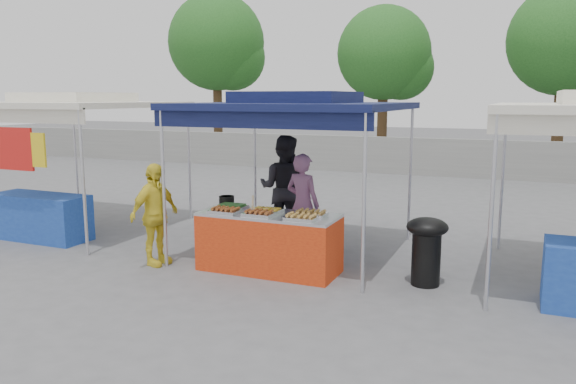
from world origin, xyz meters
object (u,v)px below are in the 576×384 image
at_px(helper_man, 284,188).
at_px(customer_person, 155,215).
at_px(vendor_table, 269,242).
at_px(wok_burner, 427,245).
at_px(cooking_pot, 227,200).
at_px(vendor_woman, 303,204).

relative_size(helper_man, customer_person, 1.20).
relative_size(vendor_table, helper_man, 1.09).
bearing_deg(wok_burner, cooking_pot, -173.86).
height_order(helper_man, customer_person, helper_man).
bearing_deg(vendor_table, helper_man, 106.67).
bearing_deg(cooking_pot, customer_person, -138.97).
xyz_separation_m(wok_burner, helper_man, (-2.72, 1.50, 0.37)).
distance_m(cooking_pot, helper_man, 1.47).
bearing_deg(vendor_woman, wok_burner, 173.42).
bearing_deg(cooking_pot, vendor_woman, 33.60).
height_order(vendor_woman, helper_man, helper_man).
distance_m(wok_burner, vendor_woman, 2.21).
xyz_separation_m(vendor_table, vendor_woman, (0.12, 1.00, 0.39)).
bearing_deg(wok_burner, helper_man, 158.59).
bearing_deg(customer_person, cooking_pot, -38.82).
height_order(wok_burner, vendor_woman, vendor_woman).
xyz_separation_m(wok_burner, customer_person, (-3.88, -0.64, 0.22)).
bearing_deg(cooking_pot, helper_man, 76.42).
bearing_deg(helper_man, vendor_woman, 123.28).
bearing_deg(wok_burner, vendor_table, -165.59).
bearing_deg(customer_person, wok_burner, -70.49).
xyz_separation_m(vendor_table, customer_person, (-1.70, -0.38, 0.34)).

